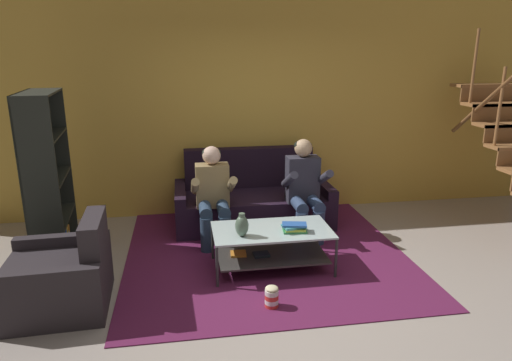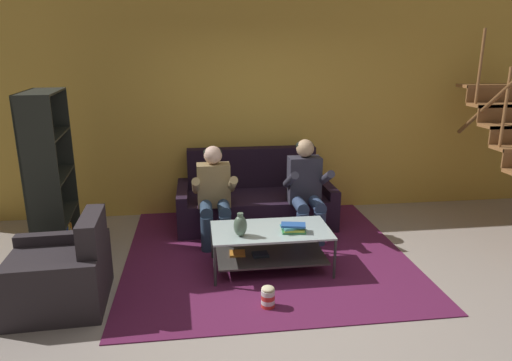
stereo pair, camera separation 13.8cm
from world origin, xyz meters
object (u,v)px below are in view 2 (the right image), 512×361
object	(u,v)px
bookshelf	(48,193)
armchair	(60,276)
person_seated_left	(214,192)
couch	(255,201)
person_seated_right	(306,186)
vase	(240,225)
popcorn_tub	(268,297)
book_stack	(293,228)
coffee_table	(270,242)

from	to	relation	value
bookshelf	armchair	size ratio (longest dim) A/B	2.03
person_seated_left	bookshelf	bearing A→B (deg)	-174.38
couch	person_seated_right	bearing A→B (deg)	-45.57
vase	popcorn_tub	world-z (taller)	vase
book_stack	armchair	size ratio (longest dim) A/B	0.30
couch	coffee_table	bearing A→B (deg)	-90.80
couch	person_seated_left	bearing A→B (deg)	-134.19
vase	coffee_table	bearing A→B (deg)	22.08
couch	vase	xyz separation A→B (m)	(-0.33, -1.47, 0.25)
book_stack	armchair	bearing A→B (deg)	-171.19
coffee_table	book_stack	xyz separation A→B (m)	(0.22, -0.09, 0.18)
person_seated_right	book_stack	distance (m)	0.96
popcorn_tub	coffee_table	bearing A→B (deg)	79.55
vase	book_stack	size ratio (longest dim) A/B	0.89
couch	book_stack	distance (m)	1.46
coffee_table	bookshelf	size ratio (longest dim) A/B	0.67
person_seated_left	popcorn_tub	size ratio (longest dim) A/B	5.48
person_seated_left	vase	bearing A→B (deg)	-77.12
coffee_table	popcorn_tub	xyz separation A→B (m)	(-0.14, -0.73, -0.19)
person_seated_left	coffee_table	size ratio (longest dim) A/B	0.94
couch	armchair	size ratio (longest dim) A/B	2.25
person_seated_left	person_seated_right	size ratio (longest dim) A/B	0.96
bookshelf	armchair	world-z (taller)	bookshelf
vase	book_stack	world-z (taller)	vase
vase	popcorn_tub	distance (m)	0.77
person_seated_right	popcorn_tub	xyz separation A→B (m)	(-0.69, -1.52, -0.53)
couch	armchair	distance (m)	2.62
couch	book_stack	world-z (taller)	couch
person_seated_right	armchair	distance (m)	2.78
person_seated_right	bookshelf	size ratio (longest dim) A/B	0.66
armchair	person_seated_right	bearing A→B (deg)	26.09
person_seated_left	vase	xyz separation A→B (m)	(0.21, -0.91, -0.07)
vase	popcorn_tub	xyz separation A→B (m)	(0.18, -0.61, -0.44)
coffee_table	bookshelf	distance (m)	2.39
book_stack	armchair	xyz separation A→B (m)	(-2.14, -0.33, -0.20)
couch	person_seated_right	world-z (taller)	person_seated_right
coffee_table	armchair	distance (m)	1.97
coffee_table	armchair	size ratio (longest dim) A/B	1.36
book_stack	vase	bearing A→B (deg)	-176.30
person_seated_left	couch	bearing A→B (deg)	45.81
couch	person_seated_left	xyz separation A→B (m)	(-0.54, -0.55, 0.31)
armchair	popcorn_tub	size ratio (longest dim) A/B	4.27
bookshelf	person_seated_right	bearing A→B (deg)	3.58
person_seated_left	bookshelf	xyz separation A→B (m)	(-1.75, -0.17, 0.11)
couch	coffee_table	size ratio (longest dim) A/B	1.65
person_seated_right	vase	distance (m)	1.27
person_seated_right	coffee_table	xyz separation A→B (m)	(-0.56, -0.79, -0.34)
vase	armchair	size ratio (longest dim) A/B	0.27
armchair	person_seated_left	bearing A→B (deg)	40.79
vase	armchair	bearing A→B (deg)	-169.54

